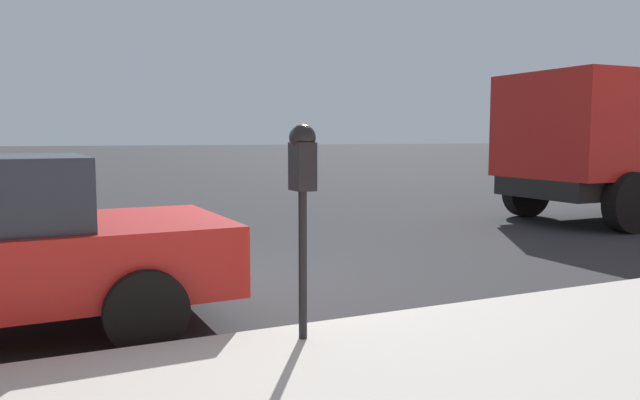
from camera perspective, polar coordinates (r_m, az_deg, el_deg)
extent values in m
plane|color=#2B2B2D|center=(6.99, -9.75, -7.77)|extent=(220.00, 220.00, 0.00)
cylinder|color=black|center=(4.49, -1.60, -5.98)|extent=(0.06, 0.06, 1.08)
cube|color=black|center=(4.40, -1.62, 3.08)|extent=(0.20, 0.14, 0.34)
sphere|color=black|center=(4.39, -1.63, 5.73)|extent=(0.19, 0.19, 0.19)
cube|color=#19389E|center=(4.50, -2.15, 2.60)|extent=(0.01, 0.11, 0.12)
cube|color=black|center=(4.49, -2.15, 4.12)|extent=(0.01, 0.10, 0.08)
cylinder|color=black|center=(6.70, -18.50, -5.77)|extent=(0.24, 0.65, 0.64)
cylinder|color=black|center=(4.97, -15.66, -9.71)|extent=(0.24, 0.65, 0.64)
cube|color=#AD1E19|center=(12.51, 22.39, 6.28)|extent=(2.45, 2.01, 1.91)
cylinder|color=black|center=(11.77, 26.48, -0.21)|extent=(0.31, 1.04, 1.04)
cylinder|color=black|center=(13.41, 18.36, 0.78)|extent=(0.31, 1.04, 1.04)
cylinder|color=black|center=(15.61, 26.41, 1.14)|extent=(0.31, 1.04, 1.04)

